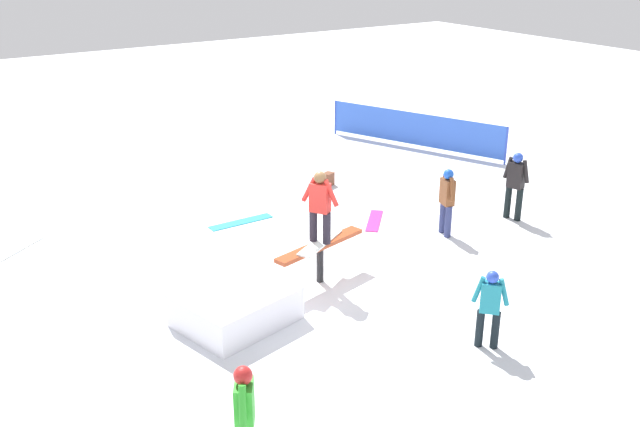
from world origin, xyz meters
TOP-DOWN VIEW (x-y plane):
  - ground_plane at (0.00, 0.00)m, footprint 60.00×60.00m
  - rail_feature at (0.00, 0.00)m, footprint 2.12×0.76m
  - snow_kicker_ramp at (-2.03, -0.48)m, footprint 2.10×1.88m
  - main_rider_on_rail at (0.00, 0.00)m, footprint 1.31×0.92m
  - bystander_green at (-3.59, -3.84)m, footprint 0.44×0.62m
  - bystander_teal at (0.98, -3.38)m, footprint 0.46×0.48m
  - bystander_black at (5.46, 0.20)m, footprint 0.30×0.65m
  - bystander_brown at (3.53, 0.38)m, footprint 0.30×0.65m
  - loose_snowboard_white at (-4.49, 4.75)m, footprint 1.19×1.00m
  - loose_snowboard_cyan at (0.09, 3.45)m, footprint 1.53×0.29m
  - loose_snowboard_magenta at (2.70, 1.83)m, footprint 1.09×1.13m
  - backpack_on_snow at (3.19, 4.48)m, footprint 0.36×0.33m
  - safety_fence at (7.33, 5.89)m, footprint 2.24×5.45m

SIDE VIEW (x-z plane):
  - ground_plane at x=0.00m, z-range 0.00..0.00m
  - loose_snowboard_white at x=-4.49m, z-range 0.00..0.02m
  - loose_snowboard_cyan at x=0.09m, z-range 0.00..0.02m
  - loose_snowboard_magenta at x=2.70m, z-range 0.00..0.02m
  - backpack_on_snow at x=3.19m, z-range 0.00..0.34m
  - snow_kicker_ramp at x=-2.03m, z-range 0.00..0.60m
  - safety_fence at x=7.33m, z-range 0.05..1.15m
  - rail_feature at x=0.00m, z-range 0.27..1.06m
  - bystander_teal at x=0.98m, z-range 0.08..1.43m
  - bystander_brown at x=3.53m, z-range 0.09..1.60m
  - bystander_green at x=-3.59m, z-range 0.09..1.64m
  - bystander_black at x=5.46m, z-range 0.10..1.69m
  - main_rider_on_rail at x=0.00m, z-range 0.80..2.21m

